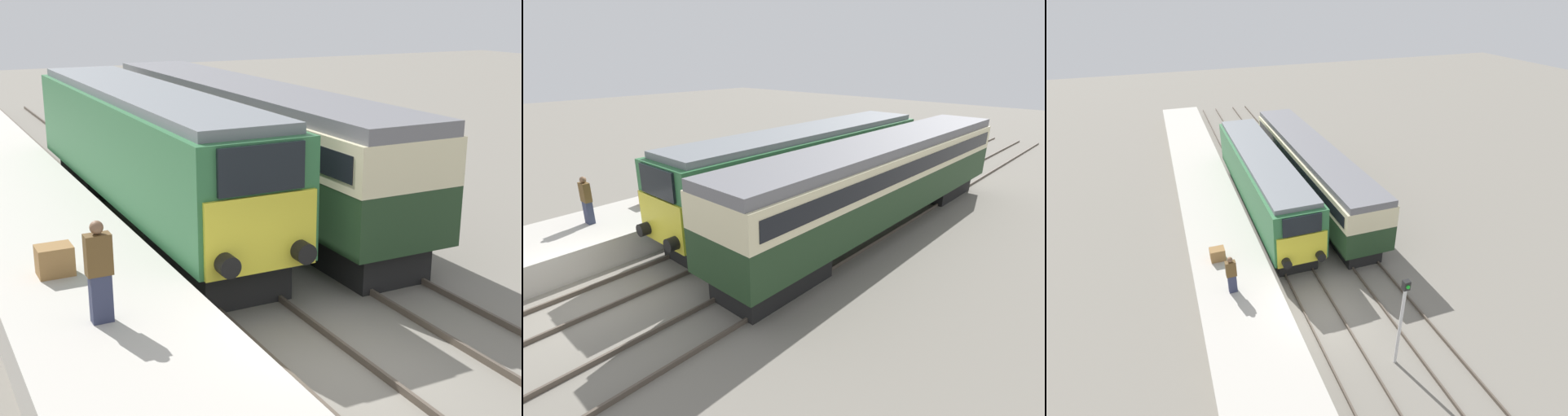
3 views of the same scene
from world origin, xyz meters
The scene contains 8 objects.
ground_plane centered at (0.00, 0.00, 0.00)m, with size 120.00×120.00×0.00m, color slate.
platform_left centered at (-3.30, 8.00, 0.52)m, with size 3.50×50.00×1.04m.
rails_near_track centered at (0.00, 5.00, 0.07)m, with size 1.51×60.00×0.14m.
rails_far_track centered at (3.40, 5.00, 0.07)m, with size 1.50×60.00×0.14m.
locomotive centered at (0.00, 10.09, 2.20)m, with size 2.70×15.09×3.91m.
passenger_carriage centered at (3.40, 10.72, 2.31)m, with size 2.75×16.90×3.82m.
person_on_platform centered at (-3.51, 1.84, 1.94)m, with size 0.44×0.26×1.80m.
luggage_crate centered at (-3.76, 4.40, 1.34)m, with size 0.70×0.56×0.60m.
Camera 1 is at (-6.24, -9.47, 6.35)m, focal length 50.00 mm.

